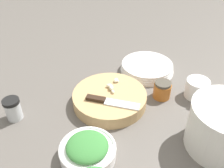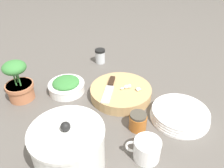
# 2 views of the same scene
# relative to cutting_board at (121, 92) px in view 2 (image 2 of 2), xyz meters

# --- Properties ---
(ground_plane) EXTENTS (5.00, 5.00, 0.00)m
(ground_plane) POSITION_rel_cutting_board_xyz_m (0.02, 0.03, -0.02)
(ground_plane) COLOR #56514C
(cutting_board) EXTENTS (0.27, 0.27, 0.05)m
(cutting_board) POSITION_rel_cutting_board_xyz_m (0.00, 0.00, 0.00)
(cutting_board) COLOR tan
(cutting_board) RESTS_ON ground_plane
(chef_knife) EXTENTS (0.12, 0.17, 0.01)m
(chef_knife) POSITION_rel_cutting_board_xyz_m (0.03, 0.04, 0.03)
(chef_knife) COLOR black
(chef_knife) RESTS_ON cutting_board
(garlic_cloves) EXTENTS (0.08, 0.06, 0.02)m
(garlic_cloves) POSITION_rel_cutting_board_xyz_m (-0.04, -0.02, 0.03)
(garlic_cloves) COLOR silver
(garlic_cloves) RESTS_ON cutting_board
(herb_bowl) EXTENTS (0.16, 0.16, 0.07)m
(herb_bowl) POSITION_rel_cutting_board_xyz_m (0.21, 0.13, 0.01)
(herb_bowl) COLOR white
(herb_bowl) RESTS_ON ground_plane
(spice_jar) EXTENTS (0.06, 0.06, 0.08)m
(spice_jar) POSITION_rel_cutting_board_xyz_m (0.29, -0.17, 0.02)
(spice_jar) COLOR silver
(spice_jar) RESTS_ON ground_plane
(coffee_mug) EXTENTS (0.11, 0.09, 0.07)m
(coffee_mug) POSITION_rel_cutting_board_xyz_m (-0.27, 0.19, 0.01)
(coffee_mug) COLOR white
(coffee_mug) RESTS_ON ground_plane
(plate_stack) EXTENTS (0.23, 0.23, 0.04)m
(plate_stack) POSITION_rel_cutting_board_xyz_m (-0.26, -0.04, -0.00)
(plate_stack) COLOR white
(plate_stack) RESTS_ON ground_plane
(honey_jar) EXTENTS (0.07, 0.07, 0.07)m
(honey_jar) POSITION_rel_cutting_board_xyz_m (-0.17, 0.11, 0.01)
(honey_jar) COLOR #B26023
(honey_jar) RESTS_ON ground_plane
(stock_pot) EXTENTS (0.22, 0.22, 0.18)m
(stock_pot) POSITION_rel_cutting_board_xyz_m (-0.11, 0.37, 0.05)
(stock_pot) COLOR silver
(stock_pot) RESTS_ON ground_plane
(potted_herb) EXTENTS (0.12, 0.12, 0.18)m
(potted_herb) POSITION_rel_cutting_board_xyz_m (0.31, 0.30, 0.06)
(potted_herb) COLOR #B26B47
(potted_herb) RESTS_ON ground_plane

